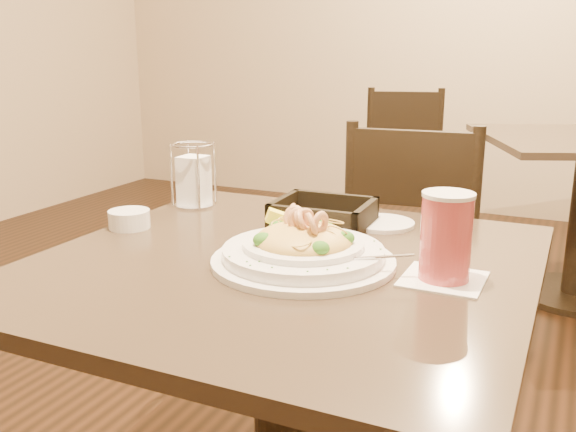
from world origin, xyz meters
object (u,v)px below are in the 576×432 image
at_px(bread_basket, 323,217).
at_px(side_plate, 381,223).
at_px(dining_chair_near, 413,254).
at_px(butter_ramekin, 129,219).
at_px(napkin_caddy, 194,179).
at_px(dining_chair_far, 402,165).
at_px(main_table, 284,374).
at_px(pasta_bowl, 303,248).
at_px(drink_glass, 446,238).

bearing_deg(bread_basket, side_plate, 26.54).
relative_size(dining_chair_near, butter_ramekin, 10.31).
bearing_deg(napkin_caddy, bread_basket, -5.69).
xyz_separation_m(dining_chair_far, bread_basket, (0.39, -2.17, 0.28)).
relative_size(main_table, napkin_caddy, 5.66).
xyz_separation_m(bread_basket, butter_ramekin, (-0.38, -0.19, -0.00)).
relative_size(main_table, pasta_bowl, 2.42).
xyz_separation_m(bread_basket, side_plate, (0.12, 0.06, -0.02)).
bearing_deg(pasta_bowl, dining_chair_far, 100.46).
bearing_deg(drink_glass, side_plate, 124.21).
distance_m(main_table, bread_basket, 0.36).
distance_m(dining_chair_far, butter_ramekin, 2.38).
distance_m(napkin_caddy, side_plate, 0.48).
bearing_deg(butter_ramekin, dining_chair_far, 90.09).
distance_m(main_table, drink_glass, 0.43).
xyz_separation_m(dining_chair_near, pasta_bowl, (0.01, -0.92, 0.29)).
xyz_separation_m(drink_glass, side_plate, (-0.20, 0.29, -0.07)).
distance_m(drink_glass, bread_basket, 0.39).
bearing_deg(pasta_bowl, drink_glass, 6.22).
height_order(dining_chair_far, drink_glass, dining_chair_far).
height_order(drink_glass, side_plate, drink_glass).
bearing_deg(pasta_bowl, side_plate, 80.33).
xyz_separation_m(dining_chair_near, side_plate, (0.06, -0.60, 0.26)).
distance_m(dining_chair_near, side_plate, 0.66).
bearing_deg(drink_glass, butter_ramekin, 176.88).
xyz_separation_m(drink_glass, butter_ramekin, (-0.69, 0.04, -0.06)).
relative_size(main_table, side_plate, 6.12).
distance_m(bread_basket, side_plate, 0.13).
bearing_deg(side_plate, butter_ramekin, -153.28).
height_order(dining_chair_near, pasta_bowl, dining_chair_near).
relative_size(pasta_bowl, butter_ramekin, 4.12).
relative_size(bread_basket, side_plate, 1.45).
xyz_separation_m(dining_chair_near, drink_glass, (0.26, -0.89, 0.34)).
bearing_deg(drink_glass, napkin_caddy, 158.39).
xyz_separation_m(dining_chair_near, bread_basket, (-0.05, -0.66, 0.28)).
relative_size(pasta_bowl, side_plate, 2.52).
height_order(pasta_bowl, side_plate, pasta_bowl).
bearing_deg(dining_chair_near, bread_basket, 79.88).
height_order(main_table, drink_glass, drink_glass).
xyz_separation_m(main_table, side_plate, (0.10, 0.31, 0.24)).
relative_size(dining_chair_near, drink_glass, 6.04).
bearing_deg(butter_ramekin, napkin_caddy, 84.47).
bearing_deg(side_plate, main_table, -107.87).
bearing_deg(main_table, butter_ramekin, 172.26).
distance_m(dining_chair_near, bread_basket, 0.72).
xyz_separation_m(dining_chair_far, napkin_caddy, (0.03, -2.14, 0.33)).
distance_m(dining_chair_far, pasta_bowl, 2.49).
bearing_deg(dining_chair_far, pasta_bowl, 84.95).
height_order(pasta_bowl, bread_basket, pasta_bowl).
bearing_deg(main_table, pasta_bowl, -13.62).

